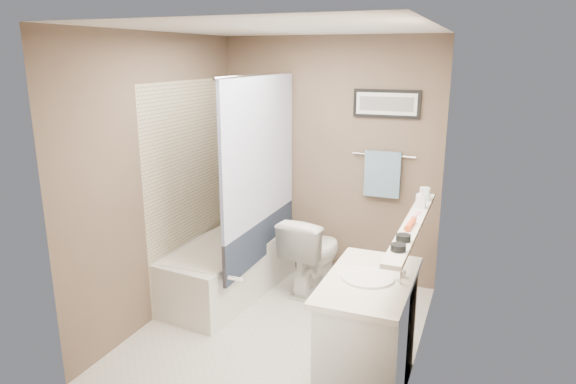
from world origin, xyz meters
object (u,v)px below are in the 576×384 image
at_px(candle_bowl_near, 398,247).
at_px(glass_jar, 425,194).
at_px(hair_brush_front, 410,224).
at_px(toilet, 313,253).
at_px(candle_bowl_far, 403,238).
at_px(bathtub, 227,268).
at_px(vanity, 368,340).
at_px(soap_bottle, 421,198).

bearing_deg(candle_bowl_near, glass_jar, 90.00).
relative_size(candle_bowl_near, hair_brush_front, 0.41).
distance_m(toilet, candle_bowl_far, 1.88).
bearing_deg(bathtub, candle_bowl_near, -27.18).
distance_m(bathtub, vanity, 1.90).
relative_size(bathtub, glass_jar, 15.00).
bearing_deg(bathtub, vanity, -26.21).
relative_size(candle_bowl_near, candle_bowl_far, 1.00).
relative_size(bathtub, soap_bottle, 9.85).
bearing_deg(candle_bowl_far, hair_brush_front, 90.00).
bearing_deg(vanity, toilet, 120.87).
bearing_deg(candle_bowl_near, hair_brush_front, 90.00).
bearing_deg(soap_bottle, toilet, 149.78).
bearing_deg(vanity, glass_jar, 78.52).
xyz_separation_m(toilet, glass_jar, (1.04, -0.38, 0.79)).
bearing_deg(hair_brush_front, soap_bottle, 90.00).
distance_m(candle_bowl_far, hair_brush_front, 0.28).
height_order(candle_bowl_near, soap_bottle, soap_bottle).
xyz_separation_m(hair_brush_front, soap_bottle, (0.00, 0.48, 0.05)).
height_order(candle_bowl_near, glass_jar, glass_jar).
bearing_deg(toilet, glass_jar, 167.78).
xyz_separation_m(candle_bowl_near, glass_jar, (0.00, 1.16, 0.03)).
height_order(candle_bowl_far, glass_jar, glass_jar).
relative_size(glass_jar, soap_bottle, 0.66).
relative_size(candle_bowl_far, glass_jar, 0.90).
height_order(toilet, hair_brush_front, hair_brush_front).
bearing_deg(hair_brush_front, vanity, -122.03).
height_order(vanity, hair_brush_front, hair_brush_front).
xyz_separation_m(candle_bowl_far, soap_bottle, (0.00, 0.76, 0.06)).
xyz_separation_m(candle_bowl_far, glass_jar, (0.00, 0.98, 0.03)).
xyz_separation_m(bathtub, toilet, (0.74, 0.37, 0.13)).
distance_m(bathtub, candle_bowl_far, 2.23).
distance_m(bathtub, hair_brush_front, 2.12).
xyz_separation_m(candle_bowl_near, hair_brush_front, (0.00, 0.46, 0.00)).
height_order(bathtub, vanity, vanity).
xyz_separation_m(bathtub, candle_bowl_far, (1.79, -1.00, 0.89)).
bearing_deg(soap_bottle, hair_brush_front, -90.00).
bearing_deg(vanity, candle_bowl_far, 3.65).
bearing_deg(glass_jar, vanity, -100.49).
relative_size(toilet, candle_bowl_far, 8.38).
xyz_separation_m(vanity, glass_jar, (0.19, 1.00, 0.77)).
bearing_deg(vanity, hair_brush_front, 56.98).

